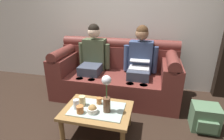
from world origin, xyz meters
TOP-DOWN VIEW (x-y plane):
  - ground_plane at (0.00, 0.00)m, footprint 14.00×14.00m
  - back_wall_patterned at (0.00, 1.70)m, footprint 6.00×0.12m
  - couch at (0.00, 1.17)m, footprint 2.07×0.88m
  - person_left at (-0.40, 1.17)m, footprint 0.56×0.67m
  - person_right at (0.40, 1.17)m, footprint 0.56×0.67m
  - coffee_table at (0.00, 0.13)m, footprint 0.82×0.59m
  - flower_vase at (0.13, 0.10)m, footprint 0.11×0.11m
  - snack_bowl at (-0.03, 0.04)m, footprint 0.13×0.13m
  - cup_near_left at (-0.20, 0.16)m, footprint 0.08×0.08m
  - cup_near_right at (-0.01, 0.24)m, footprint 0.06×0.06m
  - cup_far_center at (-0.16, -0.00)m, footprint 0.08×0.08m
  - cup_far_left at (-0.24, 0.07)m, footprint 0.07×0.07m
  - backpack_right at (1.32, 0.53)m, footprint 0.33×0.32m

SIDE VIEW (x-z plane):
  - ground_plane at x=0.00m, z-range 0.00..0.00m
  - backpack_right at x=1.32m, z-range 0.00..0.33m
  - coffee_table at x=0.00m, z-range 0.12..0.48m
  - couch at x=0.00m, z-range -0.11..0.86m
  - snack_bowl at x=-0.03m, z-range 0.34..0.44m
  - cup_near_right at x=-0.01m, z-range 0.35..0.44m
  - cup_far_center at x=-0.16m, z-range 0.35..0.44m
  - cup_far_left at x=-0.24m, z-range 0.35..0.47m
  - cup_near_left at x=-0.20m, z-range 0.35..0.48m
  - flower_vase at x=0.13m, z-range 0.37..0.82m
  - person_right at x=0.40m, z-range 0.05..1.27m
  - person_left at x=-0.40m, z-range 0.05..1.27m
  - back_wall_patterned at x=0.00m, z-range 0.00..2.90m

